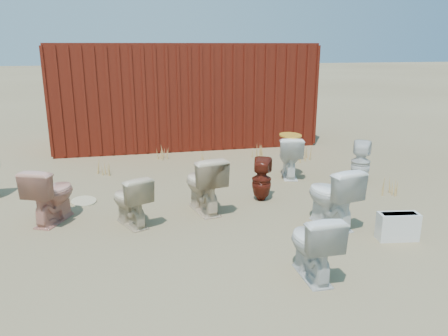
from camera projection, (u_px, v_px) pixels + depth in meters
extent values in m
plane|color=brown|center=(233.00, 216.00, 6.24)|extent=(100.00, 100.00, 0.00)
cube|color=#52140D|center=(183.00, 93.00, 10.80)|extent=(6.00, 2.40, 2.40)
imported|color=tan|center=(51.00, 194.00, 5.96)|extent=(0.73, 0.89, 0.79)
imported|color=silver|center=(313.00, 244.00, 4.53)|extent=(0.41, 0.72, 0.74)
imported|color=#5B1B0F|center=(262.00, 180.00, 6.81)|extent=(0.41, 0.41, 0.67)
imported|color=white|center=(332.00, 196.00, 5.82)|extent=(0.62, 0.90, 0.83)
imported|color=#CAB693|center=(130.00, 200.00, 5.85)|extent=(0.65, 0.80, 0.71)
imported|color=beige|center=(204.00, 184.00, 6.32)|extent=(0.63, 0.91, 0.85)
imported|color=white|center=(290.00, 156.00, 8.01)|extent=(0.61, 0.84, 0.77)
imported|color=silver|center=(361.00, 162.00, 7.69)|extent=(0.46, 0.47, 0.74)
ellipsoid|color=gold|center=(290.00, 135.00, 7.90)|extent=(0.39, 0.49, 0.02)
cube|color=silver|center=(398.00, 227.00, 5.45)|extent=(0.52, 0.27, 0.35)
ellipsoid|color=beige|center=(84.00, 201.00, 6.80)|extent=(0.48, 0.57, 0.02)
ellipsoid|color=#C3AC8D|center=(57.00, 204.00, 6.68)|extent=(0.51, 0.57, 0.02)
cone|color=#AE8845|center=(102.00, 167.00, 8.22)|extent=(0.36, 0.36, 0.30)
cone|color=#AE8845|center=(201.00, 157.00, 8.91)|extent=(0.32, 0.32, 0.29)
cone|color=#AE8845|center=(305.00, 153.00, 9.19)|extent=(0.36, 0.36, 0.34)
cone|color=#AE8845|center=(163.00, 153.00, 9.35)|extent=(0.30, 0.30, 0.26)
cone|color=#AE8845|center=(256.00, 149.00, 9.65)|extent=(0.34, 0.34, 0.27)
cone|color=#AE8845|center=(387.00, 186.00, 7.13)|extent=(0.28, 0.28, 0.27)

